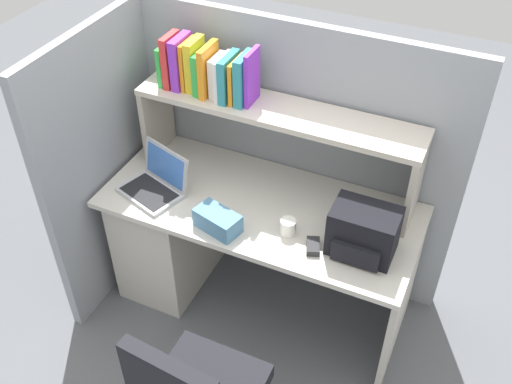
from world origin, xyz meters
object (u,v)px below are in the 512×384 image
object	(u,v)px
laptop	(156,183)
computer_mouse	(313,246)
tissue_box	(218,221)
paper_cup	(288,227)
backpack	(363,232)

from	to	relation	value
laptop	computer_mouse	world-z (taller)	laptop
laptop	tissue_box	size ratio (longest dim) A/B	1.69
computer_mouse	paper_cup	xyz separation A→B (m)	(-0.14, 0.05, 0.02)
paper_cup	tissue_box	bearing A→B (deg)	-160.90
paper_cup	computer_mouse	bearing A→B (deg)	-18.30
paper_cup	tissue_box	xyz separation A→B (m)	(-0.32, -0.11, 0.01)
laptop	backpack	distance (m)	1.08
laptop	tissue_box	xyz separation A→B (m)	(0.42, -0.12, -0.00)
backpack	computer_mouse	world-z (taller)	backpack
computer_mouse	tissue_box	xyz separation A→B (m)	(-0.46, -0.06, 0.03)
computer_mouse	backpack	bearing A→B (deg)	1.51
laptop	computer_mouse	xyz separation A→B (m)	(0.88, -0.06, -0.03)
backpack	paper_cup	xyz separation A→B (m)	(-0.35, -0.03, -0.08)
computer_mouse	tissue_box	size ratio (longest dim) A/B	0.47
computer_mouse	tissue_box	bearing A→B (deg)	167.46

